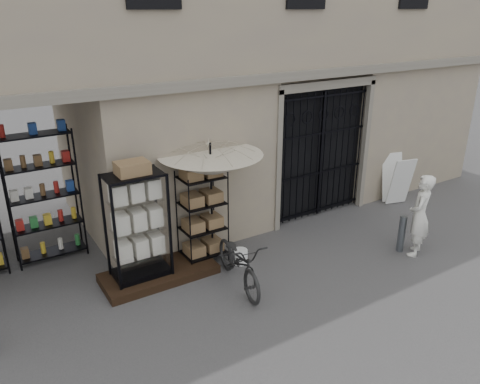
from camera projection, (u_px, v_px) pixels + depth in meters
ground at (320, 278)px, 8.29m from camera, size 80.00×80.00×0.00m
main_building at (207, 6)px, 9.80m from camera, size 14.00×4.00×9.00m
shop_recess at (6, 201)px, 7.74m from camera, size 3.00×1.70×3.00m
shop_shelving at (2, 205)px, 8.20m from camera, size 2.70×0.50×2.50m
iron_gate at (316, 151)px, 10.40m from camera, size 2.50×0.21×3.00m
step_platform at (159, 273)px, 8.31m from camera, size 2.00×0.90×0.15m
display_cabinet at (138, 231)px, 7.84m from camera, size 1.07×0.87×2.00m
wire_rack at (202, 218)px, 8.60m from camera, size 0.88×0.71×1.78m
market_umbrella at (211, 159)px, 8.37m from camera, size 1.75×1.78×2.71m
white_bucket at (240, 256)px, 8.76m from camera, size 0.37×0.37×0.27m
bicycle at (239, 284)px, 8.11m from camera, size 0.74×1.00×1.74m
steel_bollard at (402, 234)px, 9.11m from camera, size 0.18×0.18×0.75m
shopkeeper at (414, 253)px, 9.15m from camera, size 1.32×1.70×0.39m
easel_sign at (397, 179)px, 11.32m from camera, size 0.69×0.76×1.17m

